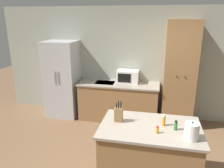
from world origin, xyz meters
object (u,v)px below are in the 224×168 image
object	(u,v)px
spice_bottle_tall_dark	(176,126)
spice_bottle_amber_oil	(157,130)
spice_bottle_short_red	(164,120)
pantry_cabinet	(179,75)
microwave	(128,76)
knife_block	(119,114)
kettle	(192,131)
refrigerator	(62,79)

from	to	relation	value
spice_bottle_tall_dark	spice_bottle_amber_oil	distance (m)	0.27
spice_bottle_short_red	spice_bottle_amber_oil	size ratio (longest dim) A/B	1.70
pantry_cabinet	microwave	bearing A→B (deg)	174.48
microwave	knife_block	bearing A→B (deg)	-85.46
spice_bottle_amber_oil	kettle	world-z (taller)	kettle
knife_block	spice_bottle_amber_oil	distance (m)	0.59
spice_bottle_tall_dark	spice_bottle_short_red	bearing A→B (deg)	149.69
microwave	spice_bottle_amber_oil	xyz separation A→B (m)	(0.71, -2.31, -0.06)
knife_block	spice_bottle_short_red	distance (m)	0.63
refrigerator	spice_bottle_amber_oil	size ratio (longest dim) A/B	18.71
microwave	spice_bottle_tall_dark	world-z (taller)	microwave
refrigerator	knife_block	bearing A→B (deg)	-48.17
spice_bottle_tall_dark	spice_bottle_short_red	world-z (taller)	spice_bottle_short_red
knife_block	pantry_cabinet	bearing A→B (deg)	63.97
refrigerator	kettle	distance (m)	3.50
refrigerator	pantry_cabinet	world-z (taller)	pantry_cabinet
kettle	pantry_cabinet	bearing A→B (deg)	89.53
kettle	knife_block	bearing A→B (deg)	163.49
spice_bottle_tall_dark	spice_bottle_amber_oil	size ratio (longest dim) A/B	1.36
pantry_cabinet	knife_block	size ratio (longest dim) A/B	7.42
refrigerator	microwave	xyz separation A→B (m)	(1.58, 0.14, 0.12)
pantry_cabinet	knife_block	bearing A→B (deg)	-116.03
pantry_cabinet	kettle	size ratio (longest dim) A/B	9.71
refrigerator	spice_bottle_tall_dark	size ratio (longest dim) A/B	13.71
microwave	spice_bottle_amber_oil	world-z (taller)	microwave
knife_block	spice_bottle_tall_dark	distance (m)	0.78
microwave	spice_bottle_short_red	world-z (taller)	microwave
spice_bottle_short_red	kettle	bearing A→B (deg)	-41.82
pantry_cabinet	refrigerator	bearing A→B (deg)	-179.39
microwave	kettle	xyz separation A→B (m)	(1.11, -2.37, 0.01)
knife_block	kettle	distance (m)	0.99
microwave	kettle	bearing A→B (deg)	-64.82
refrigerator	pantry_cabinet	bearing A→B (deg)	0.61
refrigerator	knife_block	xyz separation A→B (m)	(1.75, -1.95, 0.13)
pantry_cabinet	spice_bottle_short_red	xyz separation A→B (m)	(-0.34, -1.97, -0.15)
refrigerator	spice_bottle_short_red	distance (m)	3.07
knife_block	refrigerator	bearing A→B (deg)	131.83
microwave	kettle	world-z (taller)	microwave
refrigerator	pantry_cabinet	xyz separation A→B (m)	(2.71, 0.03, 0.25)
refrigerator	microwave	distance (m)	1.59
pantry_cabinet	spice_bottle_short_red	bearing A→B (deg)	-99.81
spice_bottle_tall_dark	spice_bottle_amber_oil	world-z (taller)	spice_bottle_tall_dark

